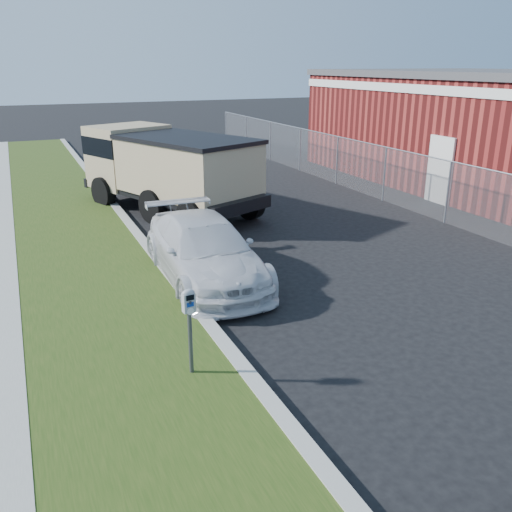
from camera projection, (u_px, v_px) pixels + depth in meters
name	position (u px, v px, depth m)	size (l,w,h in m)	color
ground	(345.00, 312.00, 10.21)	(120.00, 120.00, 0.00)	black
streetside	(23.00, 319.00, 9.79)	(6.12, 50.00, 0.15)	gray
chainlink_fence	(385.00, 163.00, 18.10)	(0.06, 30.06, 30.00)	slate
brick_building	(499.00, 126.00, 20.96)	(9.20, 14.20, 4.17)	maroon
parking_meter	(189.00, 313.00, 7.68)	(0.19, 0.14, 1.33)	#3F4247
white_wagon	(204.00, 250.00, 11.54)	(1.86, 4.58, 1.33)	silver
dump_truck	(165.00, 166.00, 16.77)	(4.59, 6.80, 2.51)	black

